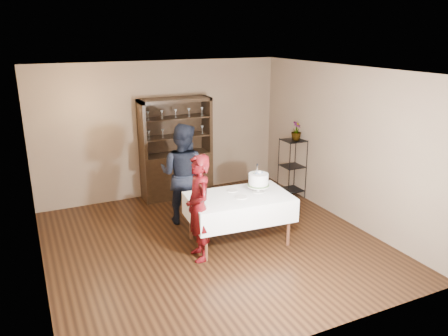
{
  "coord_description": "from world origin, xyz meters",
  "views": [
    {
      "loc": [
        -2.53,
        -5.76,
        3.23
      ],
      "look_at": [
        0.25,
        0.1,
        1.19
      ],
      "focal_mm": 35.0,
      "sensor_mm": 36.0,
      "label": 1
    }
  ],
  "objects": [
    {
      "name": "plate_far",
      "position": [
        0.39,
        0.1,
        0.8
      ],
      "size": [
        0.22,
        0.22,
        0.01
      ],
      "primitive_type": "cylinder",
      "rotation": [
        0.0,
        0.0,
        0.33
      ],
      "color": "white",
      "rests_on": "cake_table"
    },
    {
      "name": "ceiling",
      "position": [
        0.0,
        0.0,
        2.7
      ],
      "size": [
        5.0,
        5.0,
        0.0
      ],
      "primitive_type": "plane",
      "rotation": [
        3.14,
        0.0,
        0.0
      ],
      "color": "white",
      "rests_on": "back_wall"
    },
    {
      "name": "cake_table",
      "position": [
        0.39,
        -0.14,
        0.6
      ],
      "size": [
        1.65,
        1.09,
        0.79
      ],
      "rotation": [
        0.0,
        0.0,
        -0.08
      ],
      "color": "white",
      "rests_on": "floor"
    },
    {
      "name": "cake",
      "position": [
        0.74,
        -0.12,
        0.98
      ],
      "size": [
        0.35,
        0.35,
        0.48
      ],
      "rotation": [
        0.0,
        0.0,
        -0.08
      ],
      "color": "white",
      "rests_on": "cake_table"
    },
    {
      "name": "plate_near",
      "position": [
        0.39,
        -0.22,
        0.8
      ],
      "size": [
        0.23,
        0.23,
        0.01
      ],
      "primitive_type": "cylinder",
      "rotation": [
        0.0,
        0.0,
        -0.21
      ],
      "color": "white",
      "rests_on": "cake_table"
    },
    {
      "name": "floor",
      "position": [
        0.0,
        0.0,
        0.0
      ],
      "size": [
        5.0,
        5.0,
        0.0
      ],
      "primitive_type": "plane",
      "color": "black",
      "rests_on": "ground"
    },
    {
      "name": "potted_plant",
      "position": [
        2.33,
        1.19,
        1.37
      ],
      "size": [
        0.28,
        0.28,
        0.36
      ],
      "primitive_type": "imported",
      "rotation": [
        0.0,
        0.0,
        0.62
      ],
      "color": "#406630",
      "rests_on": "plant_etagere"
    },
    {
      "name": "back_wall",
      "position": [
        0.0,
        2.5,
        1.35
      ],
      "size": [
        5.0,
        0.02,
        2.7
      ],
      "primitive_type": "cube",
      "color": "brown",
      "rests_on": "floor"
    },
    {
      "name": "wall_right",
      "position": [
        2.5,
        0.0,
        1.35
      ],
      "size": [
        0.02,
        5.0,
        2.7
      ],
      "primitive_type": "cube",
      "color": "brown",
      "rests_on": "floor"
    },
    {
      "name": "man",
      "position": [
        -0.11,
        0.99,
        0.88
      ],
      "size": [
        1.08,
        1.08,
        1.77
      ],
      "primitive_type": "imported",
      "rotation": [
        0.0,
        0.0,
        2.39
      ],
      "color": "black",
      "rests_on": "floor"
    },
    {
      "name": "woman",
      "position": [
        -0.37,
        -0.34,
        0.8
      ],
      "size": [
        0.43,
        0.61,
        1.59
      ],
      "primitive_type": "imported",
      "rotation": [
        0.0,
        0.0,
        -1.66
      ],
      "color": "#31040E",
      "rests_on": "floor"
    },
    {
      "name": "plant_etagere",
      "position": [
        2.28,
        1.2,
        0.65
      ],
      "size": [
        0.42,
        0.42,
        1.2
      ],
      "color": "black",
      "rests_on": "floor"
    },
    {
      "name": "china_hutch",
      "position": [
        0.2,
        2.25,
        0.66
      ],
      "size": [
        1.4,
        0.48,
        2.0
      ],
      "color": "black",
      "rests_on": "floor"
    },
    {
      "name": "wall_left",
      "position": [
        -2.5,
        0.0,
        1.35
      ],
      "size": [
        0.02,
        5.0,
        2.7
      ],
      "primitive_type": "cube",
      "color": "brown",
      "rests_on": "floor"
    }
  ]
}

